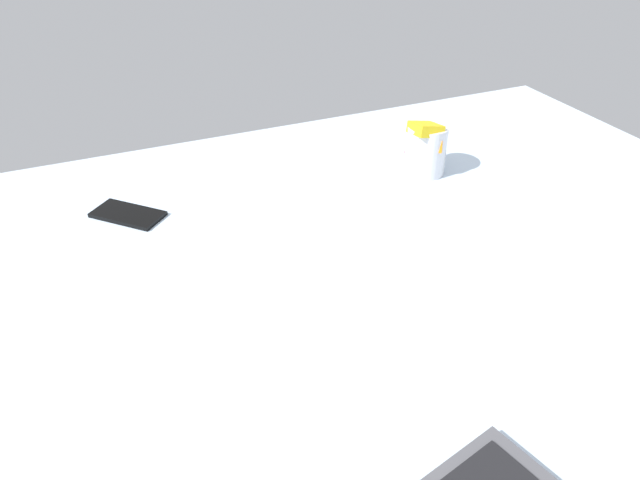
# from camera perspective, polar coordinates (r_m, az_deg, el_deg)

# --- Properties ---
(bed_mattress) EXTENTS (1.80, 1.40, 0.18)m
(bed_mattress) POSITION_cam_1_polar(r_m,az_deg,el_deg) (1.04, 4.51, -8.62)
(bed_mattress) COLOR silver
(bed_mattress) RESTS_ON ground
(snack_cup) EXTENTS (0.09, 0.09, 0.13)m
(snack_cup) POSITION_cam_1_polar(r_m,az_deg,el_deg) (1.33, 10.14, 8.70)
(snack_cup) COLOR silver
(snack_cup) RESTS_ON bed_mattress
(cell_phone) EXTENTS (0.15, 0.15, 0.01)m
(cell_phone) POSITION_cam_1_polar(r_m,az_deg,el_deg) (1.23, -17.99, 2.36)
(cell_phone) COLOR black
(cell_phone) RESTS_ON bed_mattress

